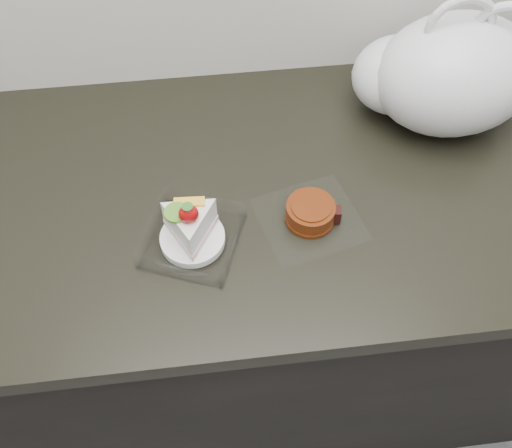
# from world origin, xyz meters

# --- Properties ---
(counter) EXTENTS (2.04, 0.64, 0.90)m
(counter) POSITION_xyz_m (0.00, 1.69, 0.45)
(counter) COLOR black
(counter) RESTS_ON ground
(cake_tray) EXTENTS (0.19, 0.19, 0.12)m
(cake_tray) POSITION_xyz_m (-0.14, 1.58, 0.93)
(cake_tray) COLOR white
(cake_tray) RESTS_ON counter
(mooncake_wrap) EXTENTS (0.20, 0.19, 0.04)m
(mooncake_wrap) POSITION_xyz_m (0.06, 1.61, 0.92)
(mooncake_wrap) COLOR white
(mooncake_wrap) RESTS_ON counter
(plastic_bag) EXTENTS (0.36, 0.28, 0.27)m
(plastic_bag) POSITION_xyz_m (0.34, 1.83, 1.01)
(plastic_bag) COLOR white
(plastic_bag) RESTS_ON counter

